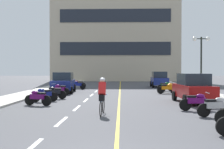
{
  "coord_description": "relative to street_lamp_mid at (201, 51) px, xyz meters",
  "views": [
    {
      "loc": [
        0.37,
        -5.5,
        2.07
      ],
      "look_at": [
        -0.38,
        18.69,
        1.65
      ],
      "focal_mm": 46.84,
      "sensor_mm": 36.0,
      "label": 1
    }
  ],
  "objects": [
    {
      "name": "motorcycle_11",
      "position": [
        -11.13,
        5.7,
        -3.11
      ],
      "size": [
        1.66,
        0.73,
        0.92
      ],
      "color": "black",
      "rests_on": "ground"
    },
    {
      "name": "lane_dash_11",
      "position": [
        -9.0,
        27.13,
        -3.57
      ],
      "size": [
        0.14,
        2.2,
        0.01
      ],
      "primitive_type": "cube",
      "color": "silver",
      "rests_on": "ground"
    },
    {
      "name": "parked_car_mid",
      "position": [
        -11.78,
        1.48,
        -2.66
      ],
      "size": [
        2.14,
        4.3,
        1.82
      ],
      "color": "black",
      "rests_on": "ground"
    },
    {
      "name": "lane_dash_4",
      "position": [
        -9.0,
        -0.87,
        -3.57
      ],
      "size": [
        0.14,
        2.2,
        0.01
      ],
      "primitive_type": "cube",
      "color": "silver",
      "rests_on": "ground"
    },
    {
      "name": "lane_dash_0",
      "position": [
        -9.0,
        -16.87,
        -3.57
      ],
      "size": [
        0.14,
        2.2,
        0.01
      ],
      "primitive_type": "cube",
      "color": "silver",
      "rests_on": "ground"
    },
    {
      "name": "parked_car_far",
      "position": [
        -2.16,
        9.88,
        -2.66
      ],
      "size": [
        1.97,
        4.23,
        1.82
      ],
      "color": "black",
      "rests_on": "ground"
    },
    {
      "name": "motorcycle_4",
      "position": [
        -11.39,
        -7.89,
        -3.11
      ],
      "size": [
        1.66,
        0.72,
        0.92
      ],
      "color": "black",
      "rests_on": "ground"
    },
    {
      "name": "street_lamp_mid",
      "position": [
        0.0,
        0.0,
        0.0
      ],
      "size": [
        1.46,
        0.36,
        4.67
      ],
      "color": "black",
      "rests_on": "curb_right"
    },
    {
      "name": "lane_dash_1",
      "position": [
        -9.0,
        -12.87,
        -3.57
      ],
      "size": [
        0.14,
        2.2,
        0.01
      ],
      "primitive_type": "cube",
      "color": "silver",
      "rests_on": "ground"
    },
    {
      "name": "motorcycle_7",
      "position": [
        -11.56,
        -1.12,
        -3.11
      ],
      "size": [
        1.66,
        0.74,
        0.92
      ],
      "color": "black",
      "rests_on": "ground"
    },
    {
      "name": "motorcycle_2",
      "position": [
        -2.51,
        -11.58,
        -3.11
      ],
      "size": [
        1.68,
        0.64,
        0.92
      ],
      "color": "black",
      "rests_on": "ground"
    },
    {
      "name": "motorcycle_8",
      "position": [
        -2.74,
        0.31,
        -3.11
      ],
      "size": [
        1.68,
        0.67,
        0.92
      ],
      "color": "black",
      "rests_on": "ground"
    },
    {
      "name": "lane_dash_6",
      "position": [
        -9.0,
        7.13,
        -3.57
      ],
      "size": [
        0.14,
        2.2,
        0.01
      ],
      "primitive_type": "cube",
      "color": "silver",
      "rests_on": "ground"
    },
    {
      "name": "ground_plane",
      "position": [
        -7.0,
        2.13,
        -3.58
      ],
      "size": [
        140.0,
        140.0,
        0.0
      ],
      "primitive_type": "plane",
      "color": "#47474C"
    },
    {
      "name": "office_building",
      "position": [
        -7.67,
        30.21,
        5.9
      ],
      "size": [
        22.8,
        8.3,
        18.95
      ],
      "color": "#BCAD93",
      "rests_on": "ground"
    },
    {
      "name": "motorcycle_5",
      "position": [
        -11.53,
        -5.98,
        -3.11
      ],
      "size": [
        1.63,
        0.8,
        0.92
      ],
      "color": "black",
      "rests_on": "ground"
    },
    {
      "name": "cyclist_rider",
      "position": [
        -7.5,
        -11.11,
        -2.69
      ],
      "size": [
        0.42,
        1.77,
        1.71
      ],
      "color": "black",
      "rests_on": "ground"
    },
    {
      "name": "motorcycle_6",
      "position": [
        -11.3,
        -4.18,
        -3.11
      ],
      "size": [
        1.7,
        0.6,
        0.92
      ],
      "color": "black",
      "rests_on": "ground"
    },
    {
      "name": "centre_line_yellow",
      "position": [
        -6.75,
        5.13,
        -3.57
      ],
      "size": [
        0.12,
        66.0,
        0.01
      ],
      "primitive_type": "cube",
      "color": "gold",
      "rests_on": "ground"
    },
    {
      "name": "motorcycle_10",
      "position": [
        -2.37,
        3.79,
        -3.11
      ],
      "size": [
        1.66,
        0.74,
        0.92
      ],
      "color": "black",
      "rests_on": "ground"
    },
    {
      "name": "lane_dash_9",
      "position": [
        -9.0,
        19.13,
        -3.57
      ],
      "size": [
        0.14,
        2.2,
        0.01
      ],
      "primitive_type": "cube",
      "color": "silver",
      "rests_on": "ground"
    },
    {
      "name": "lane_dash_8",
      "position": [
        -9.0,
        15.13,
        -3.57
      ],
      "size": [
        0.14,
        2.2,
        0.01
      ],
      "primitive_type": "cube",
      "color": "silver",
      "rests_on": "ground"
    },
    {
      "name": "lane_dash_5",
      "position": [
        -9.0,
        3.13,
        -3.57
      ],
      "size": [
        0.14,
        2.2,
        0.01
      ],
      "primitive_type": "cube",
      "color": "silver",
      "rests_on": "ground"
    },
    {
      "name": "motorcycle_3",
      "position": [
        -2.87,
        -9.72,
        -3.11
      ],
      "size": [
        1.7,
        0.6,
        0.92
      ],
      "color": "black",
      "rests_on": "ground"
    },
    {
      "name": "curb_left",
      "position": [
        -14.2,
        5.13,
        -3.52
      ],
      "size": [
        2.4,
        72.0,
        0.12
      ],
      "primitive_type": "cube",
      "color": "#B7B2A8",
      "rests_on": "ground"
    },
    {
      "name": "lane_dash_7",
      "position": [
        -9.0,
        11.13,
        -3.57
      ],
      "size": [
        0.14,
        2.2,
        0.01
      ],
      "primitive_type": "cube",
      "color": "silver",
      "rests_on": "ground"
    },
    {
      "name": "lane_dash_10",
      "position": [
        -9.0,
        23.13,
        -3.57
      ],
      "size": [
        0.14,
        2.2,
        0.01
      ],
      "primitive_type": "cube",
      "color": "silver",
      "rests_on": "ground"
    },
    {
      "name": "curb_right",
      "position": [
        0.2,
        5.13,
        -3.52
      ],
      "size": [
        2.4,
        72.0,
        0.12
      ],
      "primitive_type": "cube",
      "color": "#B7B2A8",
      "rests_on": "ground"
    },
    {
      "name": "lane_dash_3",
      "position": [
        -9.0,
        -4.87,
        -3.57
      ],
      "size": [
        0.14,
        2.2,
        0.01
      ],
      "primitive_type": "cube",
      "color": "silver",
      "rests_on": "ground"
    },
    {
      "name": "motorcycle_9",
      "position": [
        -2.43,
        1.78,
        -3.11
      ],
      "size": [
        1.7,
        0.6,
        0.92
      ],
      "color": "black",
      "rests_on": "ground"
    },
    {
      "name": "parked_car_near",
      "position": [
        -2.17,
        -6.21,
        -2.66
      ],
      "size": [
        2.07,
        4.27,
        1.82
      ],
      "color": "black",
      "rests_on": "ground"
    },
    {
      "name": "motorcycle_12",
      "position": [
        -11.36,
        7.59,
        -3.11
      ],
      "size": [
        1.7,
        0.6,
        0.92
      ],
      "color": "black",
      "rests_on": "ground"
    },
    {
      "name": "lane_dash_2",
      "position": [
        -9.0,
        -8.87,
        -3.57
      ],
      "size": [
        0.14,
        2.2,
        0.01
      ],
      "primitive_type": "cube",
      "color": "silver",
      "rests_on": "ground"
    }
  ]
}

